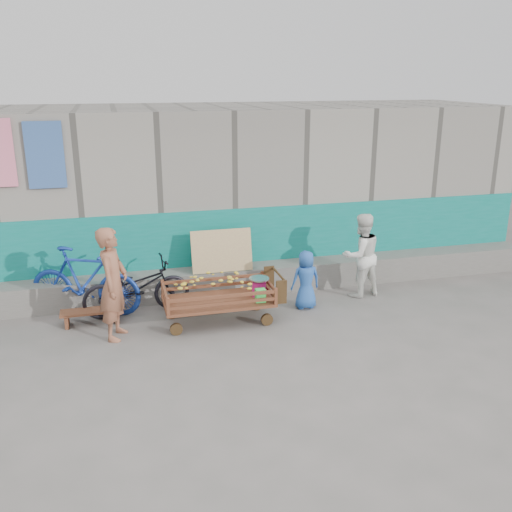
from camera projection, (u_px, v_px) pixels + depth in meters
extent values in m
plane|color=#5F5D58|center=(233.00, 359.00, 7.45)|extent=(80.00, 80.00, 0.00)
cube|color=gray|center=(186.00, 188.00, 10.77)|extent=(12.00, 3.00, 3.00)
cube|color=#097C6D|center=(200.00, 252.00, 9.62)|extent=(12.00, 0.03, 1.40)
cube|color=#5B5854|center=(203.00, 283.00, 9.54)|extent=(12.00, 0.50, 0.45)
cube|color=tan|center=(222.00, 251.00, 9.32)|extent=(1.00, 0.19, 0.68)
cube|color=#3D64A8|center=(45.00, 155.00, 8.53)|extent=(0.55, 0.03, 1.00)
cube|color=#5D2D1A|center=(218.00, 301.00, 8.48)|extent=(1.61, 0.81, 0.04)
cylinder|color=#342611|center=(176.00, 329.00, 8.12)|extent=(0.18, 0.05, 0.18)
cube|color=#5D2D1A|center=(168.00, 306.00, 7.90)|extent=(0.04, 0.04, 0.25)
cylinder|color=#342611|center=(172.00, 313.00, 8.66)|extent=(0.18, 0.05, 0.18)
cube|color=#5D2D1A|center=(163.00, 288.00, 8.59)|extent=(0.04, 0.04, 0.25)
cylinder|color=#342611|center=(267.00, 320.00, 8.44)|extent=(0.18, 0.05, 0.18)
cube|color=#5D2D1A|center=(276.00, 296.00, 8.27)|extent=(0.04, 0.04, 0.25)
cylinder|color=#342611|center=(257.00, 305.00, 8.98)|extent=(0.18, 0.05, 0.18)
cube|color=#5D2D1A|center=(262.00, 279.00, 8.96)|extent=(0.04, 0.04, 0.25)
cube|color=#5D2D1A|center=(223.00, 303.00, 8.09)|extent=(1.56, 0.04, 0.04)
cube|color=#5D2D1A|center=(223.00, 296.00, 8.06)|extent=(1.56, 0.04, 0.04)
cube|color=#5D2D1A|center=(214.00, 285.00, 8.79)|extent=(1.56, 0.04, 0.04)
cube|color=#5D2D1A|center=(213.00, 279.00, 8.76)|extent=(1.56, 0.04, 0.04)
cube|color=#5D2D1A|center=(165.00, 299.00, 8.26)|extent=(0.04, 0.75, 0.04)
cube|color=#5D2D1A|center=(165.00, 292.00, 8.22)|extent=(0.04, 0.75, 0.04)
cube|color=#5D2D1A|center=(269.00, 289.00, 8.63)|extent=(0.04, 0.75, 0.04)
cube|color=#5D2D1A|center=(269.00, 283.00, 8.59)|extent=(0.04, 0.75, 0.04)
cylinder|color=#342611|center=(279.00, 275.00, 8.60)|extent=(0.04, 0.72, 0.04)
cube|color=#342611|center=(269.00, 277.00, 8.93)|extent=(0.16, 0.04, 0.36)
cube|color=#342611|center=(281.00, 292.00, 8.32)|extent=(0.16, 0.04, 0.36)
ellipsoid|color=yellow|center=(212.00, 288.00, 8.39)|extent=(1.16, 0.63, 0.39)
cylinder|color=#E31C85|center=(259.00, 289.00, 8.58)|extent=(0.21, 0.21, 0.23)
cylinder|color=silver|center=(259.00, 281.00, 8.54)|extent=(0.03, 0.03, 0.05)
cylinder|color=silver|center=(259.00, 279.00, 8.53)|extent=(0.30, 0.30, 0.02)
cube|color=#38F254|center=(260.00, 295.00, 8.34)|extent=(0.14, 0.11, 0.20)
cube|color=#5D2D1A|center=(92.00, 311.00, 8.45)|extent=(0.90, 0.27, 0.04)
cube|color=#5D2D1A|center=(67.00, 321.00, 8.39)|extent=(0.05, 0.25, 0.18)
cube|color=#5D2D1A|center=(117.00, 316.00, 8.57)|extent=(0.05, 0.25, 0.18)
imported|color=#995C42|center=(113.00, 284.00, 7.85)|extent=(0.55, 0.67, 1.60)
imported|color=white|center=(361.00, 255.00, 9.41)|extent=(0.77, 0.65, 1.41)
imported|color=#275AB1|center=(306.00, 280.00, 8.97)|extent=(0.47, 0.31, 0.94)
imported|color=black|center=(137.00, 287.00, 8.75)|extent=(1.70, 0.77, 0.86)
imported|color=#193AA1|center=(85.00, 281.00, 8.73)|extent=(1.83, 1.20, 1.07)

